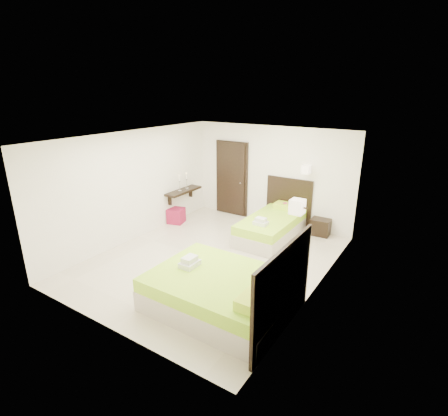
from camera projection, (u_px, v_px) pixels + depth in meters
The scene contains 7 objects.
floor at pixel (213, 259), 7.53m from camera, with size 5.50×5.50×0.00m, color beige.
bed_single at pixel (273, 225), 8.56m from camera, with size 1.25×2.09×1.72m.
bed_double at pixel (225, 291), 5.72m from camera, with size 2.28×1.93×1.88m.
nightstand at pixel (321, 227), 8.75m from camera, with size 0.47×0.42×0.42m, color black.
ottoman at pixel (176, 216), 9.54m from camera, with size 0.40×0.40×0.40m, color maroon.
door at pixel (232, 179), 9.95m from camera, with size 1.02×0.15×2.14m.
console_shelf at pixel (183, 191), 9.61m from camera, with size 0.35×1.20×0.78m.
Camera 1 is at (3.90, -5.54, 3.48)m, focal length 28.00 mm.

